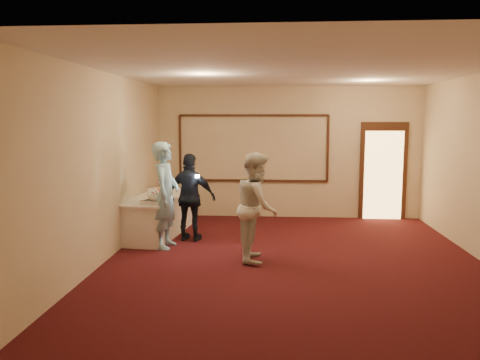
# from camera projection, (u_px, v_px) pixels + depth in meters

# --- Properties ---
(floor) EXTENTS (7.00, 7.00, 0.00)m
(floor) POSITION_uv_depth(u_px,v_px,m) (293.00, 262.00, 7.45)
(floor) COLOR black
(floor) RESTS_ON ground
(room_walls) EXTENTS (6.04, 7.04, 3.02)m
(room_walls) POSITION_uv_depth(u_px,v_px,m) (295.00, 134.00, 7.20)
(room_walls) COLOR beige
(room_walls) RESTS_ON floor
(wall_molding) EXTENTS (3.45, 0.04, 1.55)m
(wall_molding) POSITION_uv_depth(u_px,v_px,m) (253.00, 148.00, 10.74)
(wall_molding) COLOR black
(wall_molding) RESTS_ON room_walls
(doorway) EXTENTS (1.05, 0.07, 2.20)m
(doorway) POSITION_uv_depth(u_px,v_px,m) (383.00, 172.00, 10.58)
(doorway) COLOR black
(doorway) RESTS_ON floor
(buffet_table) EXTENTS (1.08, 2.29, 0.77)m
(buffet_table) POSITION_uv_depth(u_px,v_px,m) (159.00, 215.00, 9.16)
(buffet_table) COLOR white
(buffet_table) RESTS_ON floor
(pavlova_tray) EXTENTS (0.53, 0.62, 0.20)m
(pavlova_tray) POSITION_uv_depth(u_px,v_px,m) (157.00, 199.00, 8.31)
(pavlova_tray) COLOR silver
(pavlova_tray) RESTS_ON buffet_table
(cupcake_stand) EXTENTS (0.27, 0.27, 0.40)m
(cupcake_stand) POSITION_uv_depth(u_px,v_px,m) (161.00, 183.00, 9.91)
(cupcake_stand) COLOR #E84980
(cupcake_stand) RESTS_ON buffet_table
(plate_stack_a) EXTENTS (0.19, 0.19, 0.16)m
(plate_stack_a) POSITION_uv_depth(u_px,v_px,m) (152.00, 192.00, 9.06)
(plate_stack_a) COLOR white
(plate_stack_a) RESTS_ON buffet_table
(plate_stack_b) EXTENTS (0.19, 0.19, 0.16)m
(plate_stack_b) POSITION_uv_depth(u_px,v_px,m) (171.00, 190.00, 9.41)
(plate_stack_b) COLOR white
(plate_stack_b) RESTS_ON buffet_table
(tart) EXTENTS (0.25, 0.25, 0.05)m
(tart) POSITION_uv_depth(u_px,v_px,m) (167.00, 198.00, 8.79)
(tart) COLOR white
(tart) RESTS_ON buffet_table
(man) EXTENTS (0.49, 0.71, 1.87)m
(man) POSITION_uv_depth(u_px,v_px,m) (166.00, 195.00, 8.19)
(man) COLOR #88C0DF
(man) RESTS_ON floor
(woman) EXTENTS (0.67, 0.86, 1.74)m
(woman) POSITION_uv_depth(u_px,v_px,m) (257.00, 207.00, 7.47)
(woman) COLOR beige
(woman) RESTS_ON floor
(guest) EXTENTS (1.01, 0.56, 1.63)m
(guest) POSITION_uv_depth(u_px,v_px,m) (191.00, 197.00, 8.67)
(guest) COLOR black
(guest) RESTS_ON floor
(camera_flash) EXTENTS (0.07, 0.05, 0.05)m
(camera_flash) POSITION_uv_depth(u_px,v_px,m) (197.00, 176.00, 8.42)
(camera_flash) COLOR white
(camera_flash) RESTS_ON guest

